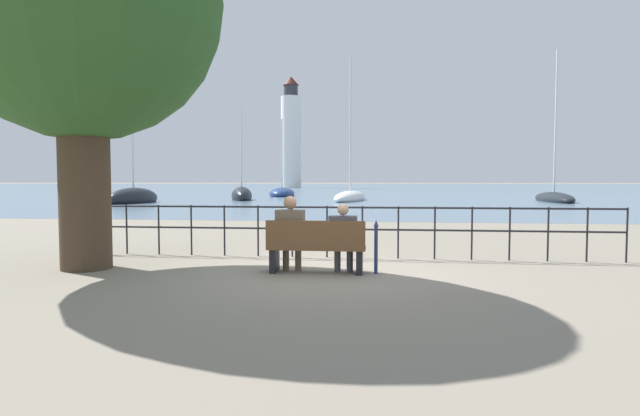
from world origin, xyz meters
name	(u,v)px	position (x,y,z in m)	size (l,w,h in m)	color
ground_plane	(317,273)	(0.00, 0.00, 0.00)	(1000.00, 1000.00, 0.00)	gray
harbor_water	(375,186)	(0.00, 160.76, 0.00)	(600.00, 300.00, 0.01)	slate
shade_tree	(80,2)	(-4.10, -0.08, 4.63)	(4.87, 4.87, 7.13)	#423323
park_bench	(316,248)	(0.00, -0.06, 0.43)	(1.65, 0.45, 0.90)	brown
seated_person_left	(291,230)	(-0.45, 0.01, 0.71)	(0.48, 0.35, 1.30)	brown
seated_person_right	(343,235)	(0.45, 0.01, 0.65)	(0.47, 0.35, 1.17)	#4C4C51
promenade_railing	(327,223)	(0.00, 1.73, 0.69)	(11.49, 0.04, 1.05)	black
closed_umbrella	(376,244)	(1.00, 0.04, 0.50)	(0.09, 0.09, 0.90)	navy
sailboat_0	(282,194)	(-8.78, 41.98, 0.29)	(3.18, 5.78, 8.26)	navy
sailboat_1	(350,197)	(-1.18, 31.23, 0.30)	(3.08, 8.17, 11.58)	white
sailboat_2	(554,198)	(14.47, 31.90, 0.28)	(2.68, 8.84, 11.83)	black
sailboat_3	(134,197)	(-16.29, 25.37, 0.39)	(2.44, 5.71, 12.78)	black
sailboat_4	(242,196)	(-10.27, 32.11, 0.35)	(3.25, 5.89, 8.05)	black
harbor_lighthouse	(291,136)	(-19.18, 106.49, 11.98)	(4.62, 4.62, 25.76)	white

